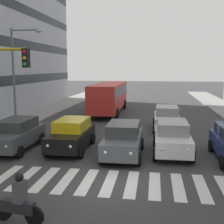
{
  "coord_description": "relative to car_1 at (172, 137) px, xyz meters",
  "views": [
    {
      "loc": [
        -1.72,
        11.12,
        4.57
      ],
      "look_at": [
        0.74,
        -5.79,
        1.99
      ],
      "focal_mm": 47.2,
      "sensor_mm": 36.0,
      "label": 1
    }
  ],
  "objects": [
    {
      "name": "car_2",
      "position": [
        2.55,
        0.84,
        0.0
      ],
      "size": [
        2.02,
        4.44,
        1.72
      ],
      "color": "#474C51",
      "rests_on": "ground_plane"
    },
    {
      "name": "car_3",
      "position": [
        5.53,
        0.11,
        0.0
      ],
      "size": [
        2.02,
        4.44,
        1.72
      ],
      "color": "black",
      "rests_on": "ground_plane"
    },
    {
      "name": "crosswalk_markings",
      "position": [
        2.7,
        4.56,
        -0.88
      ],
      "size": [
        9.45,
        2.8,
        0.01
      ],
      "color": "silver",
      "rests_on": "ground_plane"
    },
    {
      "name": "motorcycle_with_rider",
      "position": [
        4.88,
        8.02,
        -0.24
      ],
      "size": [
        1.69,
        0.42,
        1.57
      ],
      "color": "black",
      "rests_on": "ground_plane"
    },
    {
      "name": "car_1",
      "position": [
        0.0,
        0.0,
        0.0
      ],
      "size": [
        2.02,
        4.44,
        1.72
      ],
      "color": "silver",
      "rests_on": "ground_plane"
    },
    {
      "name": "bus_behind_traffic",
      "position": [
        5.53,
        -13.62,
        0.97
      ],
      "size": [
        2.78,
        10.5,
        3.0
      ],
      "color": "red",
      "rests_on": "ground_plane"
    },
    {
      "name": "car_row2_0",
      "position": [
        0.06,
        -6.14,
        0.0
      ],
      "size": [
        2.02,
        4.44,
        1.72
      ],
      "color": "silver",
      "rests_on": "ground_plane"
    },
    {
      "name": "car_4",
      "position": [
        8.63,
        0.51,
        0.0
      ],
      "size": [
        2.02,
        4.44,
        1.72
      ],
      "color": "#474C51",
      "rests_on": "ground_plane"
    },
    {
      "name": "street_lamp_right",
      "position": [
        10.77,
        -4.51,
        3.6
      ],
      "size": [
        2.41,
        0.28,
        7.19
      ],
      "color": "#4C6B56",
      "rests_on": "sidewalk_right"
    },
    {
      "name": "ground_plane",
      "position": [
        2.7,
        4.56,
        -0.89
      ],
      "size": [
        180.0,
        180.0,
        0.0
      ],
      "primitive_type": "plane",
      "color": "#38383A"
    }
  ]
}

